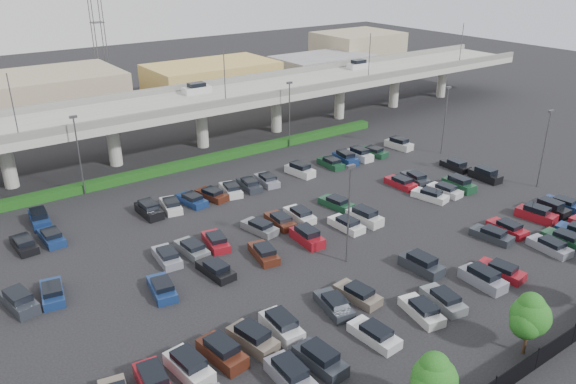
% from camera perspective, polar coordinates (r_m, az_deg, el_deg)
% --- Properties ---
extents(ground, '(280.00, 280.00, 0.00)m').
position_cam_1_polar(ground, '(62.07, 1.09, -4.02)').
color(ground, black).
extents(overpass, '(150.00, 13.00, 15.80)m').
position_cam_1_polar(overpass, '(85.67, -12.01, 8.31)').
color(overpass, '#989991').
rests_on(overpass, ground).
extents(hedge, '(66.00, 1.60, 1.10)m').
position_cam_1_polar(hedge, '(81.56, -9.45, 2.99)').
color(hedge, '#194113').
rests_on(hedge, ground).
extents(fence, '(70.00, 0.10, 2.00)m').
position_cam_1_polar(fence, '(45.97, 23.21, -15.91)').
color(fence, black).
rests_on(fence, ground).
extents(tree_row, '(65.07, 3.66, 5.94)m').
position_cam_1_polar(tree_row, '(45.55, 22.69, -12.10)').
color(tree_row, '#332316').
rests_on(tree_row, ground).
extents(parked_cars, '(62.82, 41.60, 1.67)m').
position_cam_1_polar(parked_cars, '(59.39, 3.84, -4.75)').
color(parked_cars, maroon).
rests_on(parked_cars, ground).
extents(light_poles, '(66.90, 48.38, 10.30)m').
position_cam_1_polar(light_poles, '(58.82, -3.26, 1.04)').
color(light_poles, '#47474C').
rests_on(light_poles, ground).
extents(distant_buildings, '(138.00, 24.00, 9.00)m').
position_cam_1_polar(distant_buildings, '(117.87, -12.33, 10.74)').
color(distant_buildings, gray).
rests_on(distant_buildings, ground).
extents(comm_tower, '(2.40, 2.40, 30.00)m').
position_cam_1_polar(comm_tower, '(124.43, -18.87, 16.27)').
color(comm_tower, '#47474C').
rests_on(comm_tower, ground).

